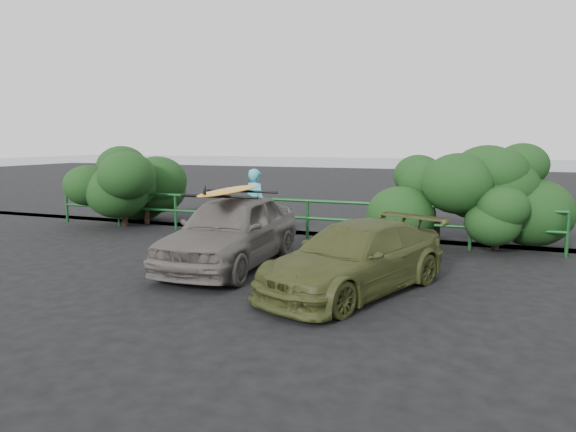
% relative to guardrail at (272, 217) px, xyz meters
% --- Properties ---
extents(ground, '(80.00, 80.00, 0.00)m').
position_rel_guardrail_xyz_m(ground, '(0.00, -5.00, -0.52)').
color(ground, black).
extents(ocean, '(200.00, 200.00, 0.00)m').
position_rel_guardrail_xyz_m(ocean, '(0.00, 55.00, -0.52)').
color(ocean, slate).
rests_on(ocean, ground).
extents(guardrail, '(14.00, 0.08, 1.04)m').
position_rel_guardrail_xyz_m(guardrail, '(0.00, 0.00, 0.00)').
color(guardrail, '#14471D').
rests_on(guardrail, ground).
extents(shrub_left, '(3.20, 2.40, 2.15)m').
position_rel_guardrail_xyz_m(shrub_left, '(-4.80, 0.40, 0.56)').
color(shrub_left, '#183D16').
rests_on(shrub_left, ground).
extents(shrub_right, '(3.20, 2.40, 2.28)m').
position_rel_guardrail_xyz_m(shrub_right, '(5.00, 0.50, 0.62)').
color(shrub_right, '#183D16').
rests_on(shrub_right, ground).
extents(sedan, '(1.87, 4.32, 1.45)m').
position_rel_guardrail_xyz_m(sedan, '(0.47, -3.27, 0.21)').
color(sedan, '#5E5854').
rests_on(sedan, ground).
extents(olive_vehicle, '(3.04, 4.32, 1.16)m').
position_rel_guardrail_xyz_m(olive_vehicle, '(3.27, -4.17, 0.06)').
color(olive_vehicle, '#3F451E').
rests_on(olive_vehicle, ground).
extents(man, '(0.78, 0.67, 1.82)m').
position_rel_guardrail_xyz_m(man, '(-0.31, -0.35, 0.39)').
color(man, '#43B4CB').
rests_on(man, ground).
extents(roof_rack, '(1.66, 1.19, 0.05)m').
position_rel_guardrail_xyz_m(roof_rack, '(0.47, -3.27, 0.96)').
color(roof_rack, black).
rests_on(roof_rack, sedan).
extents(surfboard, '(0.65, 2.66, 0.08)m').
position_rel_guardrail_xyz_m(surfboard, '(0.47, -3.27, 1.03)').
color(surfboard, orange).
rests_on(surfboard, roof_rack).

